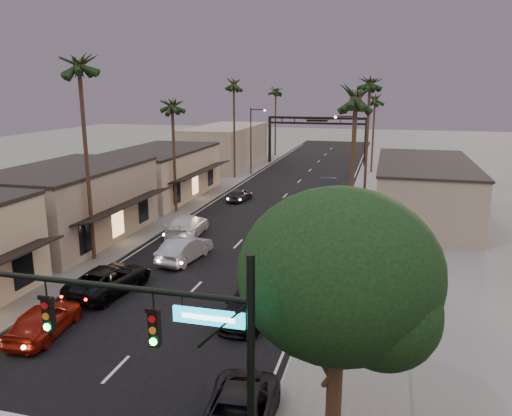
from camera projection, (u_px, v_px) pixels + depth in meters
The scene contains 28 objects.
ground at pixel (273, 208), 49.36m from camera, with size 200.00×200.00×0.00m, color slate.
road at pixel (283, 198), 54.05m from camera, with size 14.00×120.00×0.02m, color black.
sidewalk_left at pixel (221, 182), 62.97m from camera, with size 5.00×92.00×0.12m, color slate.
sidewalk_right at pixel (375, 189), 58.27m from camera, with size 5.00×92.00×0.12m, color slate.
storefront_mid at pixel (71, 205), 38.77m from camera, with size 8.00×14.00×5.50m, color gray.
storefront_far at pixel (160, 174), 53.86m from camera, with size 8.00×16.00×5.00m, color #C4B695.
storefront_dist at pixel (226, 146), 75.36m from camera, with size 8.00×20.00×6.00m, color gray.
building_right at pixel (423, 191), 45.30m from camera, with size 8.00×18.00×5.00m, color gray.
traffic_signal at pixel (180, 348), 12.92m from camera, with size 8.51×0.22×7.80m.
corner_tree at pixel (341, 281), 15.01m from camera, with size 6.20×6.20×8.80m.
arch at pixel (317, 128), 76.24m from camera, with size 15.20×0.40×7.27m.
streetlight_right at pixel (350, 151), 51.08m from camera, with size 2.13×0.30×9.00m.
streetlight_left at pixel (253, 136), 66.73m from camera, with size 2.13×0.30×9.00m.
palm_lb at pixel (78, 59), 31.41m from camera, with size 3.20×3.20×15.20m.
palm_lc at pixel (172, 101), 45.26m from camera, with size 3.20×3.20×12.20m.
palm_ld at pixel (234, 81), 62.65m from camera, with size 3.20×3.20×14.20m.
palm_ra at pixel (356, 91), 29.49m from camera, with size 3.20×3.20×13.20m.
palm_rb at pixel (370, 79), 48.06m from camera, with size 3.20×3.20×14.20m.
palm_rc at pixel (375, 96), 67.31m from camera, with size 3.20×3.20×12.20m.
palm_far at pixel (276, 89), 84.42m from camera, with size 3.20×3.20×13.20m.
oncoming_red at pixel (44, 320), 23.93m from camera, with size 1.87×4.64×1.58m, color maroon.
oncoming_pickup at pixel (110, 279), 29.03m from camera, with size 2.65×5.74×1.59m, color black.
oncoming_silver at pixel (185, 249), 34.28m from camera, with size 1.76×5.05×1.66m, color gray.
oncoming_white at pixel (187, 226), 39.96m from camera, with size 2.42×5.95×1.73m, color silver.
oncoming_dgrey at pixel (240, 195), 52.34m from camera, with size 1.60×3.99×1.36m, color black.
curbside_black at pixel (248, 305), 25.66m from camera, with size 2.08×5.11×1.48m, color black.
curbside_grey at pixel (299, 246), 35.21m from camera, with size 1.70×4.24×1.44m, color #4B4A4F.
curbside_far at pixel (328, 186), 56.24m from camera, with size 1.76×5.05×1.66m, color black.
Camera 1 is at (10.58, -6.81, 11.66)m, focal length 35.00 mm.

